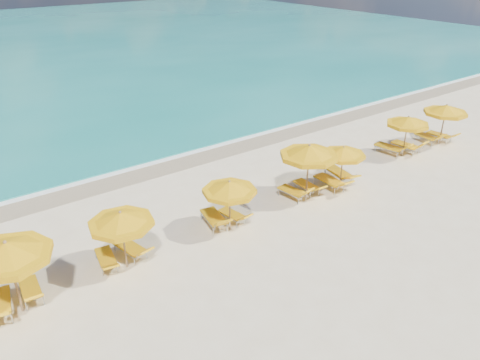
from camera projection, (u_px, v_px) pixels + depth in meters
ground_plane at (261, 218)px, 19.71m from camera, size 120.00×120.00×0.00m
ocean at (2, 47)px, 54.31m from camera, size 120.00×80.00×0.30m
wet_sand_band at (175, 161)px, 25.05m from camera, size 120.00×2.60×0.01m
foam_line at (167, 156)px, 25.62m from camera, size 120.00×1.20×0.03m
whitecap_near at (12, 134)px, 28.77m from camera, size 14.00×0.36×0.05m
whitecap_far at (161, 78)px, 41.28m from camera, size 18.00×0.30×0.05m
umbrella_1 at (7, 252)px, 13.67m from camera, size 2.63×2.63×2.62m
umbrella_2 at (121, 220)px, 15.82m from camera, size 2.66×2.66×2.30m
umbrella_3 at (229, 188)px, 18.12m from camera, size 2.40×2.40×2.20m
umbrella_4 at (309, 152)px, 20.37m from camera, size 3.06×3.06×2.63m
umbrella_5 at (343, 152)px, 21.54m from camera, size 2.41×2.41×2.09m
umbrella_6 at (408, 122)px, 24.87m from camera, size 2.76×2.76×2.28m
umbrella_7 at (446, 110)px, 26.31m from camera, size 3.17×3.17×2.42m
lounger_1_left at (0, 308)px, 14.42m from camera, size 1.01×2.06×0.87m
lounger_1_right at (32, 293)px, 15.08m from camera, size 0.71×1.76×0.79m
lounger_2_left at (107, 261)px, 16.64m from camera, size 0.86×1.85×0.68m
lounger_2_right at (131, 251)px, 17.17m from camera, size 0.96×1.90×0.78m
lounger_3_left at (214, 221)px, 19.02m from camera, size 1.03×2.05×0.92m
lounger_3_right at (233, 217)px, 19.40m from camera, size 0.77×1.67×0.68m
lounger_4_left at (293, 194)px, 21.18m from camera, size 0.79×1.78×0.85m
lounger_4_right at (307, 188)px, 21.71m from camera, size 0.66×1.80×0.74m
lounger_5_left at (330, 184)px, 22.05m from camera, size 0.73×2.06×0.85m
lounger_5_right at (339, 176)px, 22.87m from camera, size 1.04×2.18×0.78m
lounger_6_left at (390, 150)px, 25.78m from camera, size 0.95×2.07×0.90m
lounger_6_right at (406, 148)px, 26.03m from camera, size 0.81×1.97×0.96m
lounger_7_left at (427, 139)px, 27.29m from camera, size 0.82×1.86×0.87m
lounger_7_right at (440, 137)px, 27.60m from camera, size 0.76×1.85×0.75m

